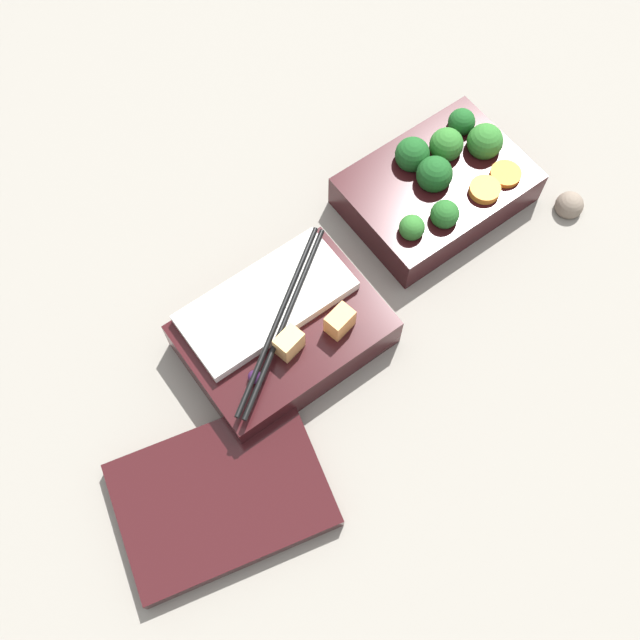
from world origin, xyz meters
TOP-DOWN VIEW (x-y plane):
  - ground_plane at (0.00, 0.00)m, footprint 3.00×3.00m
  - bento_tray_vegetable at (-0.11, -0.02)m, footprint 0.19×0.14m
  - bento_tray_rice at (0.12, 0.02)m, footprint 0.19×0.14m
  - bento_lid at (0.26, 0.12)m, footprint 0.21×0.17m
  - pebble_0 at (-0.22, 0.08)m, footprint 0.03×0.03m

SIDE VIEW (x-z plane):
  - ground_plane at x=0.00m, z-range 0.00..0.00m
  - pebble_0 at x=-0.22m, z-range -0.01..0.02m
  - bento_lid at x=0.26m, z-range 0.00..0.02m
  - bento_tray_rice at x=0.12m, z-range -0.01..0.06m
  - bento_tray_vegetable at x=-0.11m, z-range -0.01..0.07m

